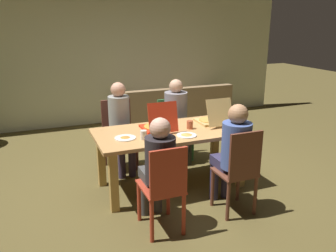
{
  "coord_description": "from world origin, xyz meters",
  "views": [
    {
      "loc": [
        -1.53,
        -3.73,
        2.03
      ],
      "look_at": [
        0.0,
        0.1,
        0.76
      ],
      "focal_mm": 37.22,
      "sensor_mm": 36.0,
      "label": 1
    }
  ],
  "objects_px": {
    "dining_table": "(171,139)",
    "drinking_glass_1": "(234,125)",
    "chair_3": "(164,187)",
    "drinking_glass_2": "(190,125)",
    "person_0": "(121,121)",
    "chair_1": "(239,169)",
    "plate_1": "(187,135)",
    "person_1": "(233,149)",
    "person_2": "(177,114)",
    "pizza_box_0": "(158,126)",
    "plate_0": "(125,138)",
    "couch": "(175,111)",
    "chair_0": "(118,131)",
    "chair_2": "(173,126)",
    "pizza_box_1": "(212,119)",
    "drinking_glass_0": "(144,135)",
    "person_3": "(158,163)"
  },
  "relations": [
    {
      "from": "dining_table",
      "to": "drinking_glass_1",
      "type": "relative_size",
      "value": 16.2
    },
    {
      "from": "chair_3",
      "to": "drinking_glass_2",
      "type": "relative_size",
      "value": 9.04
    },
    {
      "from": "person_0",
      "to": "chair_1",
      "type": "distance_m",
      "value": 1.83
    },
    {
      "from": "plate_1",
      "to": "drinking_glass_2",
      "type": "bearing_deg",
      "value": 57.31
    },
    {
      "from": "person_1",
      "to": "person_2",
      "type": "height_order",
      "value": "person_2"
    },
    {
      "from": "pizza_box_0",
      "to": "plate_0",
      "type": "xyz_separation_m",
      "value": [
        -0.46,
        -0.17,
        -0.04
      ]
    },
    {
      "from": "person_1",
      "to": "couch",
      "type": "bearing_deg",
      "value": 77.96
    },
    {
      "from": "person_0",
      "to": "person_2",
      "type": "distance_m",
      "value": 0.86
    },
    {
      "from": "plate_1",
      "to": "drinking_glass_1",
      "type": "xyz_separation_m",
      "value": [
        0.63,
        0.01,
        0.05
      ]
    },
    {
      "from": "chair_0",
      "to": "chair_2",
      "type": "bearing_deg",
      "value": 2.93
    },
    {
      "from": "pizza_box_1",
      "to": "drinking_glass_2",
      "type": "relative_size",
      "value": 4.52
    },
    {
      "from": "dining_table",
      "to": "pizza_box_1",
      "type": "bearing_deg",
      "value": 8.31
    },
    {
      "from": "plate_1",
      "to": "drinking_glass_2",
      "type": "relative_size",
      "value": 2.28
    },
    {
      "from": "drinking_glass_0",
      "to": "chair_2",
      "type": "bearing_deg",
      "value": 53.11
    },
    {
      "from": "person_0",
      "to": "pizza_box_0",
      "type": "xyz_separation_m",
      "value": [
        0.31,
        -0.63,
        0.08
      ]
    },
    {
      "from": "person_1",
      "to": "drinking_glass_2",
      "type": "height_order",
      "value": "person_1"
    },
    {
      "from": "chair_2",
      "to": "drinking_glass_1",
      "type": "height_order",
      "value": "chair_2"
    },
    {
      "from": "person_2",
      "to": "drinking_glass_1",
      "type": "xyz_separation_m",
      "value": [
        0.31,
        -1.03,
        0.08
      ]
    },
    {
      "from": "drinking_glass_2",
      "to": "person_3",
      "type": "bearing_deg",
      "value": -133.0
    },
    {
      "from": "dining_table",
      "to": "drinking_glass_0",
      "type": "relative_size",
      "value": 17.74
    },
    {
      "from": "dining_table",
      "to": "chair_3",
      "type": "distance_m",
      "value": 1.03
    },
    {
      "from": "dining_table",
      "to": "chair_2",
      "type": "relative_size",
      "value": 2.09
    },
    {
      "from": "chair_3",
      "to": "couch",
      "type": "relative_size",
      "value": 0.43
    },
    {
      "from": "chair_2",
      "to": "person_3",
      "type": "height_order",
      "value": "person_3"
    },
    {
      "from": "drinking_glass_0",
      "to": "drinking_glass_1",
      "type": "relative_size",
      "value": 0.91
    },
    {
      "from": "pizza_box_0",
      "to": "plate_0",
      "type": "bearing_deg",
      "value": -159.93
    },
    {
      "from": "person_3",
      "to": "plate_1",
      "type": "height_order",
      "value": "person_3"
    },
    {
      "from": "person_0",
      "to": "chair_3",
      "type": "distance_m",
      "value": 1.64
    },
    {
      "from": "chair_0",
      "to": "drinking_glass_2",
      "type": "xyz_separation_m",
      "value": [
        0.69,
        -0.89,
        0.27
      ]
    },
    {
      "from": "dining_table",
      "to": "chair_0",
      "type": "distance_m",
      "value": 0.98
    },
    {
      "from": "plate_0",
      "to": "chair_3",
      "type": "bearing_deg",
      "value": -80.0
    },
    {
      "from": "drinking_glass_0",
      "to": "drinking_glass_2",
      "type": "height_order",
      "value": "drinking_glass_0"
    },
    {
      "from": "person_2",
      "to": "drinking_glass_2",
      "type": "height_order",
      "value": "person_2"
    },
    {
      "from": "dining_table",
      "to": "person_3",
      "type": "relative_size",
      "value": 1.59
    },
    {
      "from": "drinking_glass_1",
      "to": "chair_2",
      "type": "bearing_deg",
      "value": 105.03
    },
    {
      "from": "person_2",
      "to": "dining_table",
      "type": "bearing_deg",
      "value": -118.02
    },
    {
      "from": "couch",
      "to": "plate_0",
      "type": "bearing_deg",
      "value": -123.61
    },
    {
      "from": "chair_3",
      "to": "drinking_glass_0",
      "type": "bearing_deg",
      "value": 87.04
    },
    {
      "from": "person_0",
      "to": "pizza_box_1",
      "type": "distance_m",
      "value": 1.23
    },
    {
      "from": "person_0",
      "to": "dining_table",
      "type": "bearing_deg",
      "value": -57.7
    },
    {
      "from": "person_3",
      "to": "plate_0",
      "type": "bearing_deg",
      "value": 102.25
    },
    {
      "from": "person_0",
      "to": "drinking_glass_1",
      "type": "height_order",
      "value": "person_0"
    },
    {
      "from": "chair_0",
      "to": "drinking_glass_2",
      "type": "height_order",
      "value": "chair_0"
    },
    {
      "from": "person_1",
      "to": "chair_3",
      "type": "xyz_separation_m",
      "value": [
        -0.86,
        -0.17,
        -0.21
      ]
    },
    {
      "from": "chair_0",
      "to": "chair_3",
      "type": "relative_size",
      "value": 1.03
    },
    {
      "from": "chair_3",
      "to": "plate_1",
      "type": "height_order",
      "value": "chair_3"
    },
    {
      "from": "chair_3",
      "to": "person_3",
      "type": "bearing_deg",
      "value": 90.0
    },
    {
      "from": "pizza_box_1",
      "to": "plate_0",
      "type": "distance_m",
      "value": 1.22
    },
    {
      "from": "chair_3",
      "to": "drinking_glass_0",
      "type": "height_order",
      "value": "chair_3"
    },
    {
      "from": "plate_1",
      "to": "couch",
      "type": "bearing_deg",
      "value": 69.68
    }
  ]
}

